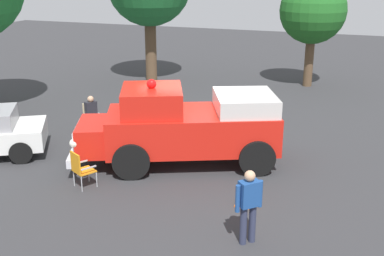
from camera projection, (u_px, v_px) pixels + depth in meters
ground_plane at (191, 152)px, 15.11m from camera, size 60.00×60.00×0.00m
vintage_fire_truck at (184, 125)px, 13.92m from camera, size 4.42×6.32×2.59m
lawn_chair_near_truck at (91, 115)px, 16.92m from camera, size 0.67×0.67×1.02m
lawn_chair_by_car at (80, 167)px, 12.52m from camera, size 0.67×0.67×1.02m
spectator_seated at (93, 113)px, 16.79m from camera, size 0.58×0.64×1.29m
spectator_standing at (249, 202)px, 9.90m from camera, size 0.52×0.53×1.68m
oak_tree_distant at (313, 11)px, 22.29m from camera, size 3.12×3.12×5.18m
traffic_cone at (244, 194)px, 11.70m from camera, size 0.40×0.40×0.64m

